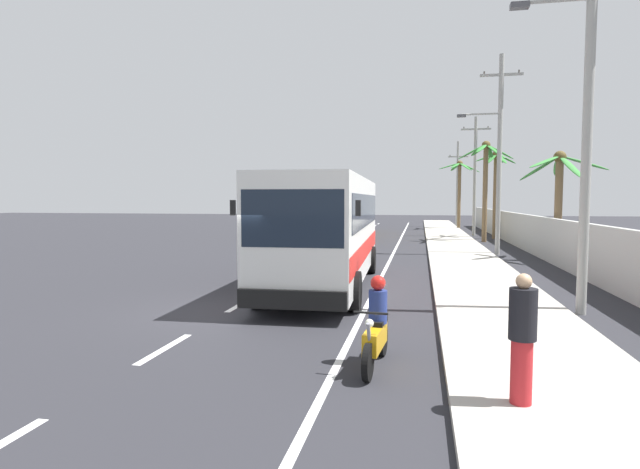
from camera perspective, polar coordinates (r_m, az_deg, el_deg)
The scene contains 16 objects.
ground_plane at distance 13.25m, azimuth -10.26°, elevation -8.52°, with size 160.00×160.00×0.00m, color #28282D.
sidewalk_kerb at distance 22.30m, azimuth 16.40°, elevation -3.34°, with size 3.20×90.00×0.14m, color #A8A399.
lane_markings at distance 26.74m, azimuth 5.64°, elevation -2.14°, with size 3.55×71.00×0.01m.
boundary_wall at distance 26.74m, azimuth 23.81°, elevation -0.31°, with size 0.24×60.00×2.01m, color #B2B2AD.
coach_bus_foreground at distance 16.55m, azimuth 0.78°, elevation 0.95°, with size 3.23×10.69×3.80m.
coach_bus_far_lane at distance 41.22m, azimuth 2.07°, elevation 2.71°, with size 3.08×11.28×3.70m.
motorcycle_beside_bus at distance 8.82m, azimuth 6.37°, elevation -10.62°, with size 0.56×1.96×1.55m.
pedestrian_near_kerb at distance 7.31m, azimuth 21.86°, elevation -10.58°, with size 0.36×0.36×1.75m.
utility_pole_nearest at distance 14.17m, azimuth 27.81°, elevation 13.19°, with size 3.09×0.24×9.86m.
utility_pole_mid at distance 27.34m, azimuth 19.46°, elevation 8.98°, with size 3.15×0.24×10.08m.
utility_pole_far at distance 40.76m, azimuth 17.08°, elevation 6.54°, with size 2.21×0.24×9.13m.
utility_pole_distant at distance 54.21m, azimuth 15.25°, elevation 5.65°, with size 1.99×0.24×8.76m.
palm_nearest at distance 35.46m, azimuth 18.17°, elevation 6.85°, with size 3.59×3.68×6.70m.
palm_second at distance 49.83m, azimuth 15.48°, elevation 5.97°, with size 3.84×3.73×6.50m.
palm_third at distance 38.63m, azimuth 19.19°, elevation 6.11°, with size 2.89×2.72×6.33m.
palm_fourth at distance 25.86m, azimuth 25.34°, elevation 5.07°, with size 3.78×3.90×5.08m.
Camera 1 is at (4.77, -12.03, 2.86)m, focal length 28.37 mm.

